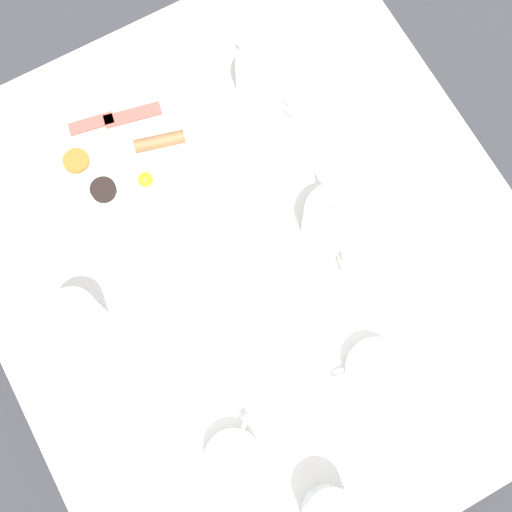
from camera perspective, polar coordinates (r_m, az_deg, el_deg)
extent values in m
plane|color=#333338|center=(2.01, 0.00, -5.68)|extent=(8.00, 8.00, 0.00)
cube|color=silver|center=(1.29, 0.00, -0.40)|extent=(1.08, 0.95, 0.03)
cylinder|color=brown|center=(1.89, 4.32, 15.49)|extent=(0.04, 0.04, 0.72)
cylinder|color=brown|center=(1.82, -19.56, 3.41)|extent=(0.04, 0.04, 0.72)
cylinder|color=white|center=(1.36, -10.87, 8.00)|extent=(0.30, 0.30, 0.01)
cylinder|color=white|center=(1.32, -8.77, 5.90)|extent=(0.06, 0.06, 0.00)
sphere|color=yellow|center=(1.31, -8.83, 6.06)|extent=(0.03, 0.03, 0.03)
cylinder|color=brown|center=(1.34, -7.72, 9.08)|extent=(0.05, 0.10, 0.03)
cube|color=#B74C42|center=(1.38, -9.83, 11.05)|extent=(0.05, 0.11, 0.01)
cube|color=#B74C42|center=(1.39, -13.04, 10.28)|extent=(0.04, 0.09, 0.01)
cylinder|color=#D16023|center=(1.36, -14.20, 7.39)|extent=(0.05, 0.05, 0.01)
cylinder|color=black|center=(1.32, -12.13, 5.21)|extent=(0.05, 0.05, 0.02)
cylinder|color=white|center=(1.36, 0.79, 14.30)|extent=(0.11, 0.11, 0.09)
cylinder|color=white|center=(1.32, 0.81, 15.34)|extent=(0.08, 0.08, 0.01)
sphere|color=white|center=(1.31, 0.82, 15.63)|extent=(0.02, 0.02, 0.02)
cone|color=white|center=(1.38, -1.02, 16.53)|extent=(0.05, 0.03, 0.04)
torus|color=white|center=(1.34, 2.36, 12.46)|extent=(0.07, 0.02, 0.07)
cylinder|color=white|center=(1.26, 6.27, 2.84)|extent=(0.11, 0.11, 0.09)
cylinder|color=white|center=(1.21, 6.52, 3.55)|extent=(0.08, 0.08, 0.01)
sphere|color=white|center=(1.20, 6.58, 3.75)|extent=(0.02, 0.02, 0.02)
cone|color=white|center=(1.27, 5.50, 5.93)|extent=(0.06, 0.03, 0.04)
torus|color=white|center=(1.24, 6.98, 0.24)|extent=(0.07, 0.03, 0.07)
cylinder|color=white|center=(1.23, -1.76, -15.77)|extent=(0.15, 0.15, 0.01)
cylinder|color=white|center=(1.20, -1.81, -15.79)|extent=(0.09, 0.09, 0.05)
cylinder|color=olive|center=(1.21, -1.80, -15.79)|extent=(0.08, 0.08, 0.05)
torus|color=white|center=(1.20, -1.02, -13.59)|extent=(0.03, 0.04, 0.04)
cylinder|color=white|center=(1.25, 9.14, -8.85)|extent=(0.15, 0.15, 0.01)
cylinder|color=white|center=(1.22, 9.36, -8.70)|extent=(0.09, 0.09, 0.05)
cylinder|color=olive|center=(1.23, 9.30, -8.74)|extent=(0.08, 0.08, 0.04)
torus|color=white|center=(1.22, 7.20, -9.44)|extent=(0.01, 0.04, 0.04)
cylinder|color=white|center=(1.23, -13.92, -4.92)|extent=(0.08, 0.08, 0.12)
cube|color=white|center=(1.25, -11.06, -14.52)|extent=(0.16, 0.15, 0.01)
cube|color=silver|center=(1.31, 18.42, -6.44)|extent=(0.20, 0.09, 0.00)
cube|color=silver|center=(1.26, -5.95, -3.82)|extent=(0.14, 0.11, 0.00)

